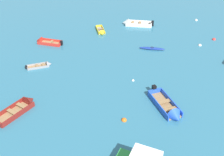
{
  "coord_description": "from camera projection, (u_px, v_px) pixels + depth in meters",
  "views": [
    {
      "loc": [
        -6.13,
        -5.2,
        17.48
      ],
      "look_at": [
        0.0,
        20.07,
        0.15
      ],
      "focal_mm": 47.85,
      "sensor_mm": 36.0,
      "label": 1
    }
  ],
  "objects": [
    {
      "name": "mooring_buoy_near_foreground",
      "position": [
        133.0,
        81.0,
        31.1
      ],
      "size": [
        0.28,
        0.28,
        0.28
      ],
      "primitive_type": "sphere",
      "color": "silver",
      "rests_on": "ground_plane"
    },
    {
      "name": "mooring_buoy_outer_edge",
      "position": [
        124.0,
        120.0,
        25.97
      ],
      "size": [
        0.47,
        0.47,
        0.47
      ],
      "primitive_type": "sphere",
      "color": "orange",
      "rests_on": "ground_plane"
    },
    {
      "name": "rowboat_red_center",
      "position": [
        44.0,
        42.0,
        38.17
      ],
      "size": [
        3.51,
        2.61,
        1.08
      ],
      "color": "#99754C",
      "rests_on": "ground_plane"
    },
    {
      "name": "mooring_buoy_central",
      "position": [
        214.0,
        40.0,
        39.07
      ],
      "size": [
        0.47,
        0.47,
        0.47
      ],
      "primitive_type": "sphere",
      "color": "red",
      "rests_on": "ground_plane"
    },
    {
      "name": "mooring_buoy_between_boats_right",
      "position": [
        196.0,
        20.0,
        44.42
      ],
      "size": [
        0.41,
        0.41,
        0.41
      ],
      "primitive_type": "sphere",
      "color": "silver",
      "rests_on": "ground_plane"
    },
    {
      "name": "rowboat_maroon_far_right",
      "position": [
        23.0,
        106.0,
        27.28
      ],
      "size": [
        3.98,
        3.72,
        1.26
      ],
      "color": "#99754C",
      "rests_on": "ground_plane"
    },
    {
      "name": "kayak_deep_blue_near_right",
      "position": [
        152.0,
        48.0,
        36.74
      ],
      "size": [
        3.1,
        1.67,
        0.3
      ],
      "color": "navy",
      "rests_on": "ground_plane"
    },
    {
      "name": "mooring_buoy_far_field",
      "position": [
        200.0,
        45.0,
        37.7
      ],
      "size": [
        0.42,
        0.42,
        0.42
      ],
      "primitive_type": "sphere",
      "color": "silver",
      "rests_on": "ground_plane"
    },
    {
      "name": "rowboat_blue_midfield_right",
      "position": [
        170.0,
        110.0,
        26.69
      ],
      "size": [
        1.95,
        4.99,
        1.35
      ],
      "color": "#99754C",
      "rests_on": "ground_plane"
    },
    {
      "name": "rowboat_white_distant_center",
      "position": [
        132.0,
        23.0,
        42.88
      ],
      "size": [
        4.42,
        2.75,
        1.23
      ],
      "color": "beige",
      "rests_on": "ground_plane"
    },
    {
      "name": "rowboat_grey_near_camera",
      "position": [
        44.0,
        65.0,
        33.48
      ],
      "size": [
        2.93,
        1.06,
        0.79
      ],
      "color": "#99754C",
      "rests_on": "ground_plane"
    },
    {
      "name": "rowboat_yellow_back_row_center",
      "position": [
        101.0,
        32.0,
        40.66
      ],
      "size": [
        0.97,
        2.91,
        0.82
      ],
      "color": "gray",
      "rests_on": "ground_plane"
    }
  ]
}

